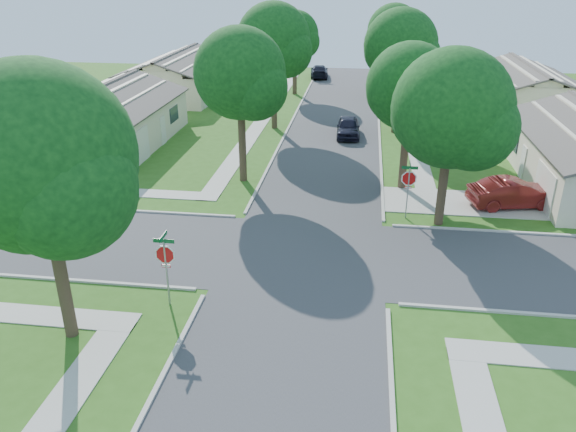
% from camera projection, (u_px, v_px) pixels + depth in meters
% --- Properties ---
extents(ground, '(100.00, 100.00, 0.00)m').
position_uv_depth(ground, '(305.00, 255.00, 25.20)').
color(ground, '#2D5717').
rests_on(ground, ground).
extents(road_ns, '(7.00, 100.00, 0.02)m').
position_uv_depth(road_ns, '(305.00, 255.00, 25.20)').
color(road_ns, '#333335').
rests_on(road_ns, ground).
extents(sidewalk_ne, '(1.20, 40.00, 0.04)m').
position_uv_depth(sidewalk_ne, '(408.00, 117.00, 47.94)').
color(sidewalk_ne, '#9E9B91').
rests_on(sidewalk_ne, ground).
extents(sidewalk_nw, '(1.20, 40.00, 0.04)m').
position_uv_depth(sidewalk_nw, '(268.00, 112.00, 49.44)').
color(sidewalk_nw, '#9E9B91').
rests_on(sidewalk_nw, ground).
extents(driveway, '(8.80, 3.60, 0.05)m').
position_uv_depth(driveway, '(462.00, 203.00, 30.64)').
color(driveway, '#9E9B91').
rests_on(driveway, ground).
extents(stop_sign_sw, '(1.05, 0.80, 2.98)m').
position_uv_depth(stop_sign_sw, '(165.00, 258.00, 20.69)').
color(stop_sign_sw, gray).
rests_on(stop_sign_sw, ground).
extents(stop_sign_ne, '(1.05, 0.80, 2.98)m').
position_uv_depth(stop_sign_ne, '(409.00, 181.00, 28.04)').
color(stop_sign_ne, gray).
rests_on(stop_sign_ne, ground).
extents(tree_e_near, '(4.97, 4.80, 8.28)m').
position_uv_depth(tree_e_near, '(411.00, 91.00, 30.44)').
color(tree_e_near, '#38281C').
rests_on(tree_e_near, ground).
extents(tree_e_mid, '(5.59, 5.40, 9.21)m').
position_uv_depth(tree_e_mid, '(401.00, 49.00, 41.04)').
color(tree_e_mid, '#38281C').
rests_on(tree_e_mid, ground).
extents(tree_e_far, '(5.17, 5.00, 8.72)m').
position_uv_depth(tree_e_far, '(394.00, 33.00, 52.90)').
color(tree_e_far, '#38281C').
rests_on(tree_e_far, ground).
extents(tree_w_near, '(5.38, 5.20, 8.97)m').
position_uv_depth(tree_w_near, '(241.00, 78.00, 31.40)').
color(tree_w_near, '#38281C').
rests_on(tree_w_near, ground).
extents(tree_w_mid, '(5.80, 5.60, 9.56)m').
position_uv_depth(tree_w_mid, '(274.00, 44.00, 42.09)').
color(tree_w_mid, '#38281C').
rests_on(tree_w_mid, ground).
extents(tree_w_far, '(4.76, 4.60, 8.04)m').
position_uv_depth(tree_w_far, '(295.00, 37.00, 54.25)').
color(tree_w_far, '#38281C').
rests_on(tree_w_far, ground).
extents(tree_sw_corner, '(6.21, 6.00, 9.55)m').
position_uv_depth(tree_sw_corner, '(42.00, 166.00, 17.22)').
color(tree_sw_corner, '#38281C').
rests_on(tree_sw_corner, ground).
extents(tree_ne_corner, '(5.80, 5.60, 8.66)m').
position_uv_depth(tree_ne_corner, '(453.00, 114.00, 25.93)').
color(tree_ne_corner, '#38281C').
rests_on(tree_ne_corner, ground).
extents(house_ne_far, '(8.42, 13.60, 4.23)m').
position_uv_depth(house_ne_far, '(523.00, 95.00, 48.82)').
color(house_ne_far, beige).
rests_on(house_ne_far, ground).
extents(house_nw_near, '(8.42, 13.60, 4.23)m').
position_uv_depth(house_nw_near, '(105.00, 124.00, 40.09)').
color(house_nw_near, beige).
rests_on(house_nw_near, ground).
extents(house_nw_far, '(8.42, 13.60, 4.23)m').
position_uv_depth(house_nw_far, '(179.00, 80.00, 55.46)').
color(house_nw_far, beige).
rests_on(house_nw_far, ground).
extents(car_driveway, '(4.96, 2.68, 1.55)m').
position_uv_depth(car_driveway, '(514.00, 193.00, 29.88)').
color(car_driveway, '#601513').
rests_on(car_driveway, ground).
extents(car_curb_east, '(1.84, 4.30, 1.45)m').
position_uv_depth(car_curb_east, '(348.00, 127.00, 42.29)').
color(car_curb_east, black).
rests_on(car_curb_east, ground).
extents(car_curb_west, '(2.36, 4.95, 1.39)m').
position_uv_depth(car_curb_west, '(319.00, 71.00, 64.47)').
color(car_curb_west, black).
rests_on(car_curb_west, ground).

